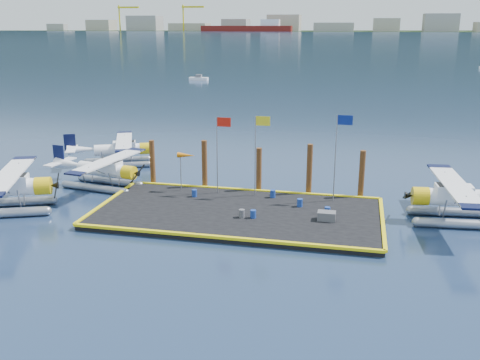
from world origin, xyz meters
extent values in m
plane|color=#172745|center=(0.00, 0.00, 0.00)|extent=(4000.00, 4000.00, 0.00)
cube|color=black|center=(0.00, 0.00, 0.20)|extent=(20.00, 10.00, 0.40)
cube|color=black|center=(0.00, 1100.00, -0.05)|extent=(3000.00, 500.00, 0.30)
cube|color=#560C0D|center=(-180.00, 860.00, 4.00)|extent=(150.00, 22.00, 10.00)
cube|color=white|center=(-140.00, 860.00, 13.00)|extent=(30.00, 16.00, 12.00)
cylinder|color=yellow|center=(-420.00, 895.00, 22.00)|extent=(2.40, 2.40, 44.00)
cylinder|color=yellow|center=(-300.00, 895.00, 22.00)|extent=(2.40, 2.40, 44.00)
cone|color=black|center=(-350.00, 1500.00, 0.00)|extent=(1400.00, 1400.00, 520.00)
cone|color=black|center=(-50.00, 1550.00, 0.00)|extent=(1300.00, 1300.00, 430.00)
cylinder|color=gray|center=(-17.54, -1.75, 0.34)|extent=(6.70, 3.17, 0.67)
cylinder|color=white|center=(-16.88, -2.82, 1.85)|extent=(5.29, 3.05, 1.23)
cube|color=white|center=(-16.25, -2.57, 2.24)|extent=(2.74, 2.05, 1.01)
cube|color=black|center=(-15.94, -2.45, 2.46)|extent=(1.89, 1.67, 0.62)
cylinder|color=#E0B80C|center=(-14.17, -1.75, 1.85)|extent=(1.52, 1.62, 1.30)
cube|color=black|center=(-13.29, -1.40, 1.85)|extent=(0.98, 2.34, 1.26)
cube|color=white|center=(-16.25, -2.57, 2.80)|extent=(5.26, 9.98, 0.13)
cube|color=black|center=(-18.02, 1.90, 2.80)|extent=(1.93, 1.55, 0.15)
cylinder|color=gray|center=(-12.42, 5.29, 0.29)|extent=(6.02, 1.55, 0.58)
cylinder|color=gray|center=(-12.77, 3.18, 0.29)|extent=(6.02, 1.55, 0.58)
cylinder|color=white|center=(-12.40, 4.20, 1.60)|extent=(4.62, 1.79, 1.07)
cube|color=white|center=(-11.83, 4.11, 1.94)|extent=(2.28, 1.40, 0.87)
cube|color=black|center=(-11.54, 4.06, 2.13)|extent=(1.50, 1.22, 0.53)
cylinder|color=#E0B80C|center=(-9.92, 3.79, 1.60)|extent=(1.14, 1.27, 1.12)
cube|color=black|center=(-9.11, 3.66, 1.60)|extent=(0.41, 2.14, 1.09)
cube|color=white|center=(-11.83, 4.11, 2.42)|extent=(2.86, 8.83, 0.12)
cube|color=black|center=(-11.15, 8.22, 2.42)|extent=(1.58, 1.10, 0.13)
cube|color=black|center=(-12.51, 0.00, 2.42)|extent=(1.58, 1.10, 0.13)
cube|color=black|center=(-16.80, 4.93, 2.47)|extent=(1.07, 0.29, 1.65)
cube|color=white|center=(-16.70, 4.92, 1.84)|extent=(1.40, 3.39, 0.10)
cylinder|color=gray|center=(-14.91, 12.19, 0.29)|extent=(5.69, 2.89, 0.58)
cylinder|color=gray|center=(-14.07, 10.25, 0.29)|extent=(5.69, 2.89, 0.58)
cylinder|color=white|center=(-14.31, 11.30, 1.58)|extent=(4.52, 2.74, 1.06)
cube|color=white|center=(-13.78, 11.53, 1.92)|extent=(2.36, 1.81, 0.86)
cube|color=black|center=(-13.52, 11.64, 2.11)|extent=(1.63, 1.46, 0.53)
cylinder|color=#E0B80C|center=(-12.02, 12.29, 1.58)|extent=(1.32, 1.40, 1.11)
cube|color=black|center=(-11.27, 12.61, 1.58)|extent=(0.90, 1.99, 1.08)
cube|color=white|center=(-13.78, 11.53, 2.40)|extent=(4.75, 8.51, 0.12)
cube|color=black|center=(-15.42, 15.32, 2.40)|extent=(1.67, 1.37, 0.12)
cube|color=black|center=(-12.14, 7.74, 2.40)|extent=(1.67, 1.37, 0.12)
cube|color=black|center=(-18.37, 9.54, 2.45)|extent=(1.02, 0.53, 1.63)
cube|color=white|center=(-18.28, 9.58, 1.82)|extent=(2.09, 3.34, 0.10)
cylinder|color=gray|center=(15.61, 0.96, 0.33)|extent=(6.77, 1.23, 0.65)
cylinder|color=gray|center=(15.41, 3.35, 0.33)|extent=(6.77, 1.23, 0.65)
cylinder|color=white|center=(15.29, 2.13, 1.79)|extent=(5.14, 1.63, 1.20)
cube|color=white|center=(14.64, 2.08, 2.17)|extent=(2.49, 1.40, 0.98)
cube|color=black|center=(14.32, 2.05, 2.39)|extent=(1.62, 1.27, 0.60)
cylinder|color=#E0B80C|center=(12.48, 1.89, 1.79)|extent=(1.19, 1.35, 1.26)
cube|color=black|center=(11.56, 1.81, 1.79)|extent=(0.27, 2.42, 1.22)
cube|color=white|center=(14.64, 2.08, 2.72)|extent=(2.47, 9.89, 0.13)
cube|color=black|center=(15.05, -2.58, 2.72)|extent=(1.71, 1.12, 0.14)
cube|color=black|center=(14.24, 6.74, 2.72)|extent=(1.71, 1.12, 0.14)
cylinder|color=navy|center=(-3.99, 2.47, 0.68)|extent=(0.40, 0.40, 0.56)
cylinder|color=#515156|center=(0.55, -1.22, 0.68)|extent=(0.40, 0.40, 0.57)
cylinder|color=navy|center=(4.20, 1.89, 0.69)|extent=(0.42, 0.42, 0.59)
cylinder|color=navy|center=(1.34, -1.16, 0.68)|extent=(0.40, 0.40, 0.56)
cylinder|color=navy|center=(6.26, 0.56, 0.68)|extent=(0.40, 0.40, 0.57)
cylinder|color=navy|center=(1.93, 3.59, 0.69)|extent=(0.41, 0.41, 0.58)
cube|color=#515156|center=(6.28, -0.51, 0.70)|extent=(1.21, 0.81, 0.60)
cylinder|color=gray|center=(-2.50, 3.80, 3.40)|extent=(0.08, 0.08, 6.00)
cube|color=red|center=(-1.95, 3.80, 6.05)|extent=(1.10, 0.03, 0.70)
cylinder|color=gray|center=(0.50, 3.80, 3.50)|extent=(0.08, 0.08, 6.20)
cube|color=yellow|center=(1.05, 3.80, 6.25)|extent=(1.10, 0.03, 0.70)
cylinder|color=gray|center=(6.50, 3.80, 3.65)|extent=(0.08, 0.08, 6.50)
cube|color=navy|center=(7.05, 3.80, 6.55)|extent=(1.10, 0.03, 0.70)
cylinder|color=gray|center=(-5.50, 3.80, 1.90)|extent=(0.07, 0.07, 3.00)
cone|color=#D26B0B|center=(-5.00, 3.80, 3.30)|extent=(1.40, 0.44, 0.44)
cylinder|color=#472514|center=(-8.50, 5.40, 2.00)|extent=(0.44, 0.44, 4.00)
cylinder|color=#472514|center=(-4.00, 5.40, 2.10)|extent=(0.44, 0.44, 4.20)
cylinder|color=#472514|center=(0.50, 5.40, 1.90)|extent=(0.44, 0.44, 3.80)
cylinder|color=#472514|center=(4.50, 5.40, 2.15)|extent=(0.44, 0.44, 4.30)
cylinder|color=#472514|center=(8.50, 5.40, 2.00)|extent=(0.44, 0.44, 4.00)
camera|label=1|loc=(7.92, -34.97, 13.25)|focal=40.00mm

